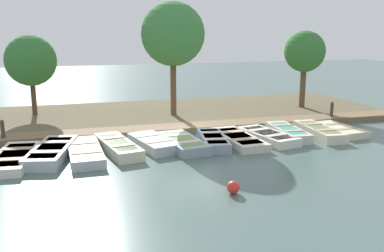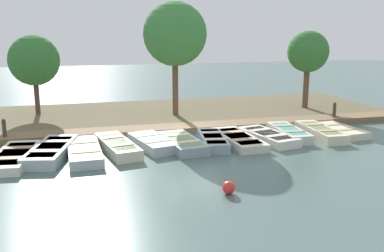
# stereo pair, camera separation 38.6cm
# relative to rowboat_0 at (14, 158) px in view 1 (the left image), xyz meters

# --- Properties ---
(ground_plane) EXTENTS (80.00, 80.00, 0.00)m
(ground_plane) POSITION_rel_rowboat_0_xyz_m (-1.77, 7.04, -0.17)
(ground_plane) COLOR #4C6660
(shore_bank) EXTENTS (8.00, 24.00, 0.22)m
(shore_bank) POSITION_rel_rowboat_0_xyz_m (-6.77, 7.04, -0.06)
(shore_bank) COLOR brown
(shore_bank) RESTS_ON ground_plane
(dock_walkway) EXTENTS (1.30, 23.37, 0.27)m
(dock_walkway) POSITION_rel_rowboat_0_xyz_m (-2.94, 7.04, -0.03)
(dock_walkway) COLOR brown
(dock_walkway) RESTS_ON ground_plane
(rowboat_0) EXTENTS (3.70, 1.67, 0.34)m
(rowboat_0) POSITION_rel_rowboat_0_xyz_m (0.00, 0.00, 0.00)
(rowboat_0) COLOR silver
(rowboat_0) RESTS_ON ground_plane
(rowboat_1) EXTENTS (3.73, 1.98, 0.43)m
(rowboat_1) POSITION_rel_rowboat_0_xyz_m (-0.26, 1.27, 0.05)
(rowboat_1) COLOR #B2BCC1
(rowboat_1) RESTS_ON ground_plane
(rowboat_2) EXTENTS (3.60, 1.28, 0.37)m
(rowboat_2) POSITION_rel_rowboat_0_xyz_m (-0.02, 2.45, 0.02)
(rowboat_2) COLOR #B2BCC1
(rowboat_2) RESTS_ON ground_plane
(rowboat_3) EXTENTS (3.50, 1.60, 0.43)m
(rowboat_3) POSITION_rel_rowboat_0_xyz_m (-0.32, 3.71, 0.05)
(rowboat_3) COLOR beige
(rowboat_3) RESTS_ON ground_plane
(rowboat_4) EXTENTS (2.96, 1.77, 0.41)m
(rowboat_4) POSITION_rel_rowboat_0_xyz_m (-0.50, 5.14, 0.04)
(rowboat_4) COLOR #B2BCC1
(rowboat_4) RESTS_ON ground_plane
(rowboat_5) EXTENTS (3.21, 1.58, 0.39)m
(rowboat_5) POSITION_rel_rowboat_0_xyz_m (-0.21, 6.25, 0.03)
(rowboat_5) COLOR #8C9EA8
(rowboat_5) RESTS_ON ground_plane
(rowboat_6) EXTENTS (3.12, 1.45, 0.40)m
(rowboat_6) POSITION_rel_rowboat_0_xyz_m (-0.29, 7.58, 0.03)
(rowboat_6) COLOR #8C9EA8
(rowboat_6) RESTS_ON ground_plane
(rowboat_7) EXTENTS (3.54, 1.36, 0.34)m
(rowboat_7) POSITION_rel_rowboat_0_xyz_m (-0.28, 8.68, -0.00)
(rowboat_7) COLOR beige
(rowboat_7) RESTS_ON ground_plane
(rowboat_8) EXTENTS (3.19, 1.78, 0.39)m
(rowboat_8) POSITION_rel_rowboat_0_xyz_m (-0.25, 10.01, 0.02)
(rowboat_8) COLOR silver
(rowboat_8) RESTS_ON ground_plane
(rowboat_9) EXTENTS (3.06, 1.20, 0.42)m
(rowboat_9) POSITION_rel_rowboat_0_xyz_m (-0.60, 11.18, 0.04)
(rowboat_9) COLOR beige
(rowboat_9) RESTS_ON ground_plane
(rowboat_10) EXTENTS (3.25, 1.20, 0.43)m
(rowboat_10) POSITION_rel_rowboat_0_xyz_m (-0.34, 12.55, 0.05)
(rowboat_10) COLOR beige
(rowboat_10) RESTS_ON ground_plane
(rowboat_11) EXTENTS (2.75, 1.45, 0.33)m
(rowboat_11) POSITION_rel_rowboat_0_xyz_m (-0.54, 13.73, -0.00)
(rowboat_11) COLOR beige
(rowboat_11) RESTS_ON ground_plane
(mooring_post_near) EXTENTS (0.16, 0.16, 1.02)m
(mooring_post_near) POSITION_rel_rowboat_0_xyz_m (-2.82, -0.68, 0.35)
(mooring_post_near) COLOR #47382D
(mooring_post_near) RESTS_ON ground_plane
(mooring_post_far) EXTENTS (0.16, 0.16, 1.02)m
(mooring_post_far) POSITION_rel_rowboat_0_xyz_m (-2.82, 14.87, 0.35)
(mooring_post_far) COLOR #47382D
(mooring_post_far) RESTS_ON ground_plane
(buoy) EXTENTS (0.38, 0.38, 0.38)m
(buoy) POSITION_rel_rowboat_0_xyz_m (4.95, 6.38, 0.02)
(buoy) COLOR red
(buoy) RESTS_ON ground_plane
(park_tree_far_left) EXTENTS (2.61, 2.61, 4.36)m
(park_tree_far_left) POSITION_rel_rowboat_0_xyz_m (-7.91, 0.25, 2.87)
(park_tree_far_left) COLOR #4C3828
(park_tree_far_left) RESTS_ON ground_plane
(park_tree_left) EXTENTS (3.25, 3.25, 6.02)m
(park_tree_left) POSITION_rel_rowboat_0_xyz_m (-5.78, 7.28, 4.21)
(park_tree_left) COLOR brown
(park_tree_left) RESTS_ON ground_plane
(park_tree_center) EXTENTS (2.31, 2.31, 4.56)m
(park_tree_center) POSITION_rel_rowboat_0_xyz_m (-5.92, 14.98, 3.19)
(park_tree_center) COLOR brown
(park_tree_center) RESTS_ON ground_plane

